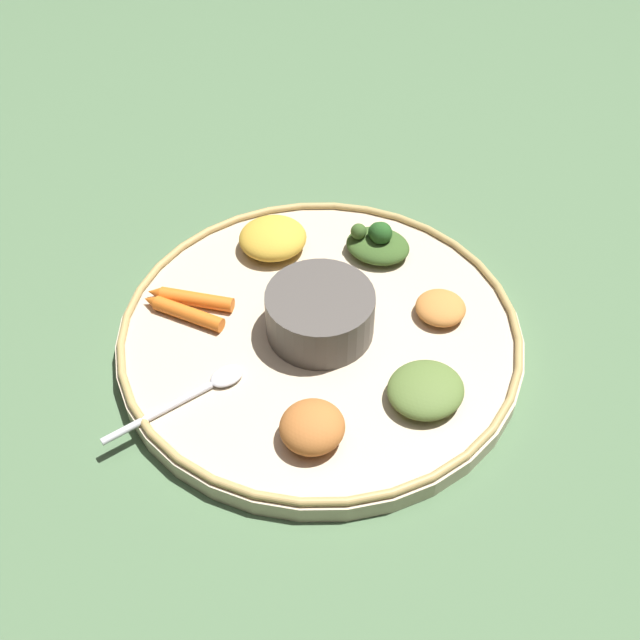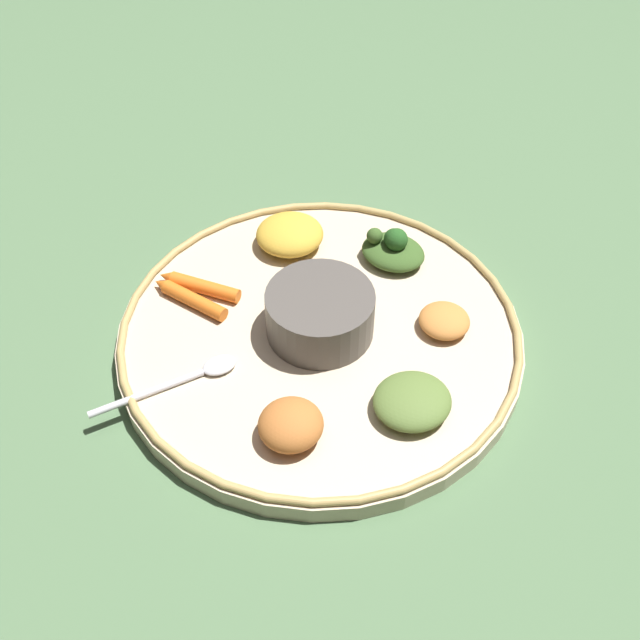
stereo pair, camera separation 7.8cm
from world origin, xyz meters
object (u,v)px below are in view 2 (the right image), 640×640
spoon (189,377)px  carrot_outer (190,298)px  center_bowl (320,312)px  greens_pile (393,248)px  carrot_near_spoon (200,286)px

spoon → carrot_outer: size_ratio=1.76×
center_bowl → greens_pile: 0.14m
carrot_near_spoon → carrot_outer: size_ratio=0.95×
carrot_outer → greens_pile: bearing=-3.0°
greens_pile → carrot_outer: 0.23m
center_bowl → carrot_outer: 0.14m
spoon → carrot_near_spoon: carrot_near_spoon is taller
center_bowl → carrot_outer: center_bowl is taller
greens_pile → carrot_outer: size_ratio=1.11×
center_bowl → carrot_near_spoon: center_bowl is taller
spoon → carrot_near_spoon: size_ratio=1.86×
spoon → greens_pile: (0.26, 0.09, 0.01)m
center_bowl → carrot_outer: size_ratio=1.30×
carrot_outer → carrot_near_spoon: bearing=45.4°
carrot_near_spoon → carrot_outer: same height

